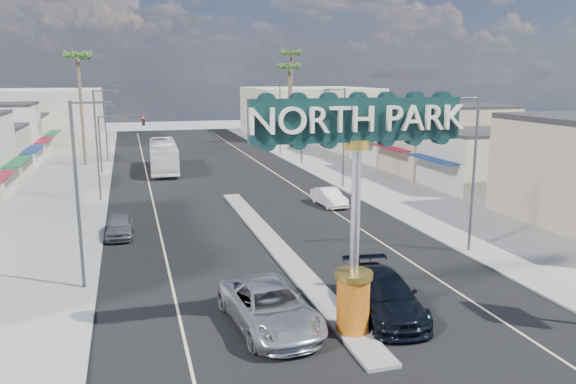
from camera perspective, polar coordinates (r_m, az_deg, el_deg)
ground at (r=49.00m, az=-6.02°, el=-0.19°), size 160.00×160.00×0.00m
road at (r=49.00m, az=-6.02°, el=-0.18°), size 20.00×120.00×0.01m
median_island at (r=33.82m, az=-1.25°, el=-5.48°), size 1.30×30.00×0.16m
sidewalk_left at (r=48.65m, az=-22.48°, el=-1.05°), size 8.00×120.00×0.12m
sidewalk_right at (r=53.15m, az=9.00°, el=0.74°), size 8.00×120.00×0.12m
storefront_row_right at (r=68.67m, az=12.12°, el=5.59°), size 12.00×42.00×6.00m
backdrop_far_left at (r=93.47m, az=-24.64°, el=6.99°), size 20.00×20.00×8.00m
backdrop_far_right at (r=97.24m, az=2.15°, el=8.19°), size 20.00×20.00×8.00m
gateway_sign at (r=21.30m, az=6.94°, el=0.35°), size 8.20×1.50×9.15m
traffic_signal_left at (r=61.52m, az=-16.93°, el=5.84°), size 5.09×0.45×6.00m
traffic_signal_right at (r=63.91m, az=-0.15°, el=6.55°), size 5.09×0.45×6.00m
streetlight_l_near at (r=27.79m, az=-20.35°, el=0.57°), size 2.03×0.22×9.00m
streetlight_l_mid at (r=47.56m, az=-18.68°, el=5.08°), size 2.03×0.22×9.00m
streetlight_l_far at (r=69.46m, az=-17.94°, el=7.06°), size 2.03×0.22×9.00m
streetlight_r_near at (r=33.38m, az=18.16°, el=2.50°), size 2.03×0.22×9.00m
streetlight_r_mid at (r=51.02m, az=5.53°, el=6.06°), size 2.03×0.22×9.00m
streetlight_r_far at (r=71.87m, az=-0.94°, el=7.77°), size 2.03×0.22×9.00m
palm_left_far at (r=67.42m, az=-20.57°, el=12.24°), size 2.60×2.60×13.10m
palm_right_mid at (r=76.24m, az=0.15°, el=12.16°), size 2.60×2.60×12.10m
palm_right_far at (r=82.59m, az=0.33°, el=13.37°), size 2.60×2.60×14.10m
suv_left at (r=23.27m, az=-1.87°, el=-11.60°), size 3.61×6.65×1.77m
suv_right at (r=24.80m, az=9.69°, el=-10.24°), size 3.16×6.35×1.77m
car_parked_left at (r=37.37m, az=-16.73°, el=-3.31°), size 1.84×4.22×1.41m
car_parked_right at (r=44.33m, az=4.18°, el=-0.51°), size 1.87×4.34×1.39m
city_bus at (r=61.55m, az=-12.53°, el=3.60°), size 3.21×11.84×3.27m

